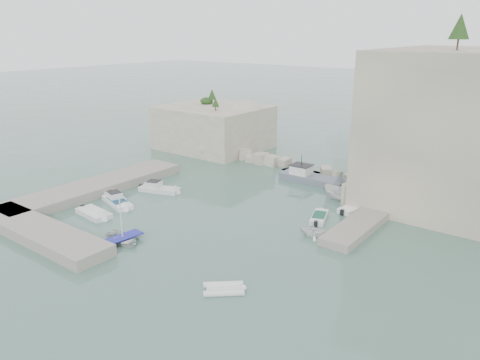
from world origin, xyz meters
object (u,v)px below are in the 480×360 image
Objects in this scene: motorboat_e at (94,216)px; inflatable_dinghy at (224,291)px; tender_east_b at (319,220)px; tender_east_d at (342,201)px; rowboat at (123,242)px; motorboat_c at (115,200)px; work_boat at (312,182)px; tender_east_c at (354,210)px; motorboat_b at (160,192)px; motorboat_d at (118,204)px; tender_east_a at (314,236)px.

motorboat_e reaches higher than inflatable_dinghy.
tender_east_b is 6.83m from tender_east_d.
motorboat_c is at bearing 61.15° from rowboat.
tender_east_c is at bearing -36.55° from work_boat.
motorboat_b is 1.15× the size of tender_east_c.
tender_east_d is at bearing 52.60° from motorboat_e.
tender_east_d is (11.37, 22.73, 0.00)m from rowboat.
tender_east_b is at bearing 42.69° from motorboat_d.
motorboat_b is 1.94× the size of tender_east_a.
inflatable_dinghy is (12.97, -0.96, 0.00)m from rowboat.
tender_east_a reaches higher than motorboat_d.
inflatable_dinghy is at bearing -49.99° from motorboat_b.
tender_east_d is (-1.60, 23.69, 0.00)m from inflatable_dinghy.
tender_east_d is (-2.45, 1.95, 0.00)m from tender_east_c.
motorboat_d is at bearing 137.93° from tender_east_d.
motorboat_c is 23.68m from tender_east_b.
tender_east_b is (19.92, 3.85, 0.00)m from motorboat_b.
motorboat_e is 1.69× the size of tender_east_a.
tender_east_d is at bearing -12.92° from tender_east_b.
motorboat_c is 0.89× the size of tender_east_c.
motorboat_e is 28.30m from tender_east_c.
tender_east_a reaches higher than rowboat.
motorboat_b is 23.37m from tender_east_c.
inflatable_dinghy is at bearing -1.32° from motorboat_d.
motorboat_d is 22.47m from inflatable_dinghy.
motorboat_c is at bearing 77.94° from tender_east_a.
tender_east_a is (23.41, 5.17, 0.00)m from motorboat_c.
motorboat_e is at bearing 79.01° from rowboat.
tender_east_a is 4.19m from tender_east_b.
tender_east_a is at bearing -171.04° from tender_east_c.
tender_east_b is (20.42, 9.89, 0.00)m from motorboat_d.
inflatable_dinghy is 1.18× the size of tender_east_a.
tender_east_a is at bearing 32.13° from motorboat_d.
work_boat is (-8.32, 14.77, 0.00)m from tender_east_a.
tender_east_d reaches higher than tender_east_b.
work_boat is at bearing 13.37° from tender_east_b.
rowboat is 0.88× the size of tender_east_c.
motorboat_c is 0.77× the size of motorboat_b.
motorboat_c is 24.11m from inflatable_dinghy.
tender_east_d is at bearing -12.84° from tender_east_a.
motorboat_d is 1.19× the size of tender_east_d.
tender_east_a is 10.91m from tender_east_d.
motorboat_e is at bearing -43.24° from motorboat_c.
tender_east_b is 0.87× the size of tender_east_c.
motorboat_e is 1.15× the size of tender_east_b.
motorboat_e is 23.93m from tender_east_b.
motorboat_b reaches higher than tender_east_c.
motorboat_c is at bearing 121.37° from motorboat_e.
motorboat_d is 1.35× the size of motorboat_c.
work_boat is at bearing 64.00° from tender_east_d.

